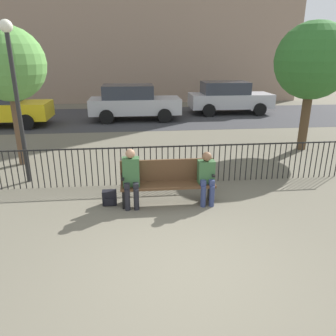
# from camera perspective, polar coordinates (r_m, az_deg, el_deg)

# --- Properties ---
(ground_plane) EXTENTS (80.00, 80.00, 0.00)m
(ground_plane) POSITION_cam_1_polar(r_m,az_deg,el_deg) (5.12, 2.72, -16.96)
(ground_plane) COLOR #605B4C
(park_bench) EXTENTS (1.97, 0.45, 0.92)m
(park_bench) POSITION_cam_1_polar(r_m,az_deg,el_deg) (6.89, -0.07, -2.13)
(park_bench) COLOR #4C331E
(park_bench) RESTS_ON ground
(seated_person_0) EXTENTS (0.34, 0.39, 1.23)m
(seated_person_0) POSITION_cam_1_polar(r_m,az_deg,el_deg) (6.67, -6.45, -1.32)
(seated_person_0) COLOR black
(seated_person_0) RESTS_ON ground
(seated_person_1) EXTENTS (0.34, 0.39, 1.12)m
(seated_person_1) POSITION_cam_1_polar(r_m,az_deg,el_deg) (6.84, 6.72, -1.26)
(seated_person_1) COLOR navy
(seated_person_1) RESTS_ON ground
(backpack) EXTENTS (0.29, 0.21, 0.31)m
(backpack) POSITION_cam_1_polar(r_m,az_deg,el_deg) (7.00, -10.15, -5.15)
(backpack) COLOR black
(backpack) RESTS_ON ground
(fence_railing) EXTENTS (9.01, 0.03, 0.95)m
(fence_railing) POSITION_cam_1_polar(r_m,az_deg,el_deg) (7.86, -0.99, 1.12)
(fence_railing) COLOR black
(fence_railing) RESTS_ON ground
(tree_0) EXTENTS (1.93, 1.93, 3.72)m
(tree_0) POSITION_cam_1_polar(r_m,az_deg,el_deg) (9.88, -26.07, 15.85)
(tree_0) COLOR brown
(tree_0) RESTS_ON ground
(tree_1) EXTENTS (2.32, 2.32, 3.95)m
(tree_1) POSITION_cam_1_polar(r_m,az_deg,el_deg) (11.38, 23.92, 16.59)
(tree_1) COLOR #4C3823
(tree_1) RESTS_ON ground
(lamp_post) EXTENTS (0.28, 0.28, 3.71)m
(lamp_post) POSITION_cam_1_polar(r_m,az_deg,el_deg) (8.37, -25.22, 13.68)
(lamp_post) COLOR black
(lamp_post) RESTS_ON ground
(street_surface) EXTENTS (24.00, 6.00, 0.01)m
(street_surface) POSITION_cam_1_polar(r_m,az_deg,el_deg) (16.36, -3.62, 8.80)
(street_surface) COLOR #333335
(street_surface) RESTS_ON ground
(parked_car_0) EXTENTS (4.20, 1.94, 1.62)m
(parked_car_0) POSITION_cam_1_polar(r_m,az_deg,el_deg) (17.62, 10.52, 12.05)
(parked_car_0) COLOR #B7B7BC
(parked_car_0) RESTS_ON ground
(parked_car_2) EXTENTS (4.20, 1.94, 1.62)m
(parked_car_2) POSITION_cam_1_polar(r_m,az_deg,el_deg) (15.70, -6.08, 11.38)
(parked_car_2) COLOR #B7B7BC
(parked_car_2) RESTS_ON ground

